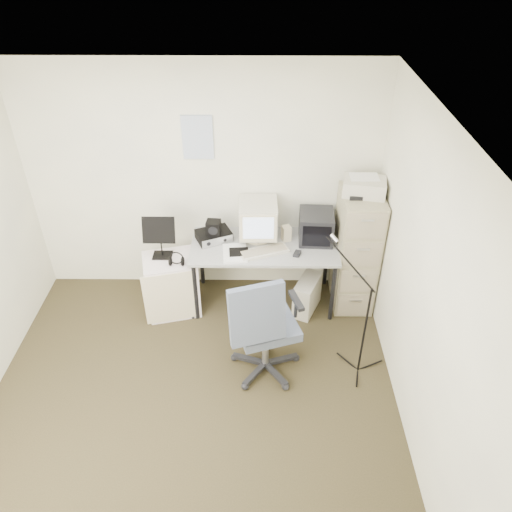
{
  "coord_description": "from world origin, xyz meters",
  "views": [
    {
      "loc": [
        0.58,
        -2.77,
        3.61
      ],
      "look_at": [
        0.55,
        0.95,
        0.95
      ],
      "focal_mm": 35.0,
      "sensor_mm": 36.0,
      "label": 1
    }
  ],
  "objects_px": {
    "filing_cabinet": "(356,250)",
    "office_chair": "(266,323)",
    "desk": "(264,273)",
    "side_cart": "(172,285)"
  },
  "relations": [
    {
      "from": "filing_cabinet",
      "to": "office_chair",
      "type": "distance_m",
      "value": 1.39
    },
    {
      "from": "filing_cabinet",
      "to": "office_chair",
      "type": "height_order",
      "value": "filing_cabinet"
    },
    {
      "from": "filing_cabinet",
      "to": "office_chair",
      "type": "bearing_deg",
      "value": -132.54
    },
    {
      "from": "desk",
      "to": "side_cart",
      "type": "xyz_separation_m",
      "value": [
        -0.96,
        -0.15,
        -0.04
      ]
    },
    {
      "from": "filing_cabinet",
      "to": "office_chair",
      "type": "xyz_separation_m",
      "value": [
        -0.94,
        -1.02,
        -0.07
      ]
    },
    {
      "from": "desk",
      "to": "side_cart",
      "type": "relative_size",
      "value": 2.29
    },
    {
      "from": "desk",
      "to": "side_cart",
      "type": "bearing_deg",
      "value": -170.96
    },
    {
      "from": "filing_cabinet",
      "to": "desk",
      "type": "distance_m",
      "value": 0.99
    },
    {
      "from": "side_cart",
      "to": "office_chair",
      "type": "bearing_deg",
      "value": -54.65
    },
    {
      "from": "office_chair",
      "to": "side_cart",
      "type": "bearing_deg",
      "value": 121.33
    }
  ]
}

